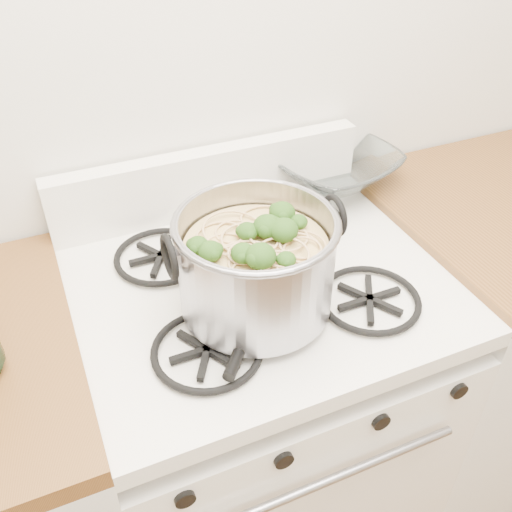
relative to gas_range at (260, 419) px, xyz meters
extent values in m
plane|color=silver|center=(0.00, 0.34, 0.91)|extent=(3.60, 0.00, 3.60)
cube|color=white|center=(0.00, 0.00, -0.03)|extent=(0.76, 0.65, 0.81)
cube|color=white|center=(0.00, 0.00, 0.44)|extent=(0.76, 0.65, 0.04)
cube|color=black|center=(0.00, 0.00, 0.48)|extent=(0.60, 0.56, 0.02)
cylinder|color=black|center=(-0.28, -0.32, 0.34)|extent=(0.04, 0.03, 0.04)
cylinder|color=black|center=(-0.10, -0.32, 0.34)|extent=(0.04, 0.03, 0.04)
cylinder|color=black|center=(0.10, -0.32, 0.34)|extent=(0.04, 0.03, 0.04)
cylinder|color=black|center=(0.28, -0.32, 0.34)|extent=(0.04, 0.03, 0.04)
cube|color=silver|center=(-0.51, 0.00, 0.00)|extent=(0.25, 0.65, 0.88)
cube|color=#523213|center=(-0.51, 0.00, 0.46)|extent=(0.25, 0.65, 0.04)
cylinder|color=#9797A0|center=(-0.05, -0.08, 0.58)|extent=(0.29, 0.29, 0.19)
torus|color=#9797A0|center=(-0.05, -0.08, 0.67)|extent=(0.30, 0.30, 0.01)
torus|color=black|center=(-0.20, -0.08, 0.65)|extent=(0.01, 0.08, 0.08)
torus|color=black|center=(0.11, -0.08, 0.65)|extent=(0.01, 0.08, 0.08)
cylinder|color=tan|center=(-0.05, -0.08, 0.56)|extent=(0.26, 0.26, 0.14)
sphere|color=#234813|center=(-0.05, -0.08, 0.65)|extent=(0.04, 0.04, 0.04)
sphere|color=#234813|center=(-0.05, -0.08, 0.65)|extent=(0.04, 0.04, 0.04)
sphere|color=#234813|center=(-0.05, -0.08, 0.65)|extent=(0.04, 0.04, 0.04)
sphere|color=#234813|center=(-0.05, -0.08, 0.65)|extent=(0.04, 0.04, 0.04)
sphere|color=#234813|center=(-0.05, -0.08, 0.65)|extent=(0.04, 0.04, 0.04)
sphere|color=#234813|center=(-0.05, -0.08, 0.65)|extent=(0.04, 0.04, 0.04)
sphere|color=#234813|center=(-0.05, -0.08, 0.65)|extent=(0.04, 0.04, 0.04)
sphere|color=#234813|center=(-0.05, -0.08, 0.65)|extent=(0.04, 0.04, 0.04)
sphere|color=#234813|center=(-0.05, -0.08, 0.65)|extent=(0.04, 0.04, 0.04)
sphere|color=#234813|center=(-0.05, -0.08, 0.65)|extent=(0.04, 0.04, 0.04)
imported|color=white|center=(0.33, 0.28, 0.50)|extent=(0.15, 0.15, 0.03)
camera|label=1|loc=(-0.37, -0.83, 1.23)|focal=40.00mm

